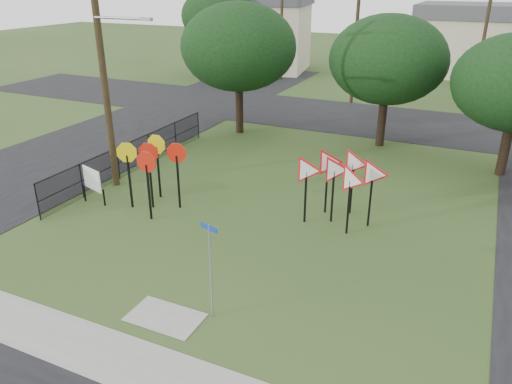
% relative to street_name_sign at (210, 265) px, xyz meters
% --- Properties ---
extents(ground, '(140.00, 140.00, 0.00)m').
position_rel_street_name_sign_xyz_m(ground, '(-1.13, 1.80, -1.60)').
color(ground, '#2A461A').
extents(sidewalk, '(30.00, 1.60, 0.02)m').
position_rel_street_name_sign_xyz_m(sidewalk, '(-1.13, -2.40, -1.59)').
color(sidewalk, gray).
rests_on(sidewalk, ground).
extents(street_left, '(8.00, 50.00, 0.02)m').
position_rel_street_name_sign_xyz_m(street_left, '(-13.13, 11.80, -1.59)').
color(street_left, black).
rests_on(street_left, ground).
extents(street_far, '(60.00, 8.00, 0.02)m').
position_rel_street_name_sign_xyz_m(street_far, '(-1.13, 21.80, -1.59)').
color(street_far, black).
rests_on(street_far, ground).
extents(curb_pad, '(2.00, 1.20, 0.02)m').
position_rel_street_name_sign_xyz_m(curb_pad, '(-1.13, -0.60, -1.59)').
color(curb_pad, gray).
rests_on(curb_pad, ground).
extents(street_name_sign, '(0.56, 0.18, 2.77)m').
position_rel_street_name_sign_xyz_m(street_name_sign, '(0.00, 0.00, 0.00)').
color(street_name_sign, '#919399').
rests_on(street_name_sign, ground).
extents(stop_sign_cluster, '(2.54, 1.95, 2.70)m').
position_rel_street_name_sign_xyz_m(stop_sign_cluster, '(-5.48, 5.08, 0.38)').
color(stop_sign_cluster, black).
rests_on(stop_sign_cluster, ground).
extents(yield_sign_cluster, '(3.38, 1.95, 2.64)m').
position_rel_street_name_sign_xyz_m(yield_sign_cluster, '(1.42, 6.96, 0.33)').
color(yield_sign_cluster, black).
rests_on(yield_sign_cluster, ground).
extents(info_board, '(1.16, 0.41, 1.51)m').
position_rel_street_name_sign_xyz_m(info_board, '(-7.92, 4.35, -0.60)').
color(info_board, black).
rests_on(info_board, ground).
extents(utility_pole_main, '(3.55, 0.33, 10.00)m').
position_rel_street_name_sign_xyz_m(utility_pole_main, '(-8.36, 6.30, 3.61)').
color(utility_pole_main, '#382B1A').
rests_on(utility_pole_main, ground).
extents(far_pole_a, '(1.40, 0.24, 9.00)m').
position_rel_street_name_sign_xyz_m(far_pole_a, '(-3.13, 25.80, 3.00)').
color(far_pole_a, '#382B1A').
rests_on(far_pole_a, ground).
extents(far_pole_b, '(1.40, 0.24, 8.50)m').
position_rel_street_name_sign_xyz_m(far_pole_b, '(4.87, 29.80, 2.75)').
color(far_pole_b, '#382B1A').
rests_on(far_pole_b, ground).
extents(far_pole_c, '(1.40, 0.24, 9.00)m').
position_rel_street_name_sign_xyz_m(far_pole_c, '(-11.13, 31.80, 3.00)').
color(far_pole_c, '#382B1A').
rests_on(far_pole_c, ground).
extents(fence_run, '(0.05, 11.55, 1.50)m').
position_rel_street_name_sign_xyz_m(fence_run, '(-8.73, 8.05, -0.82)').
color(fence_run, black).
rests_on(fence_run, ground).
extents(house_left, '(10.58, 8.88, 7.20)m').
position_rel_street_name_sign_xyz_m(house_left, '(-15.13, 35.80, 2.05)').
color(house_left, beige).
rests_on(house_left, ground).
extents(house_mid, '(8.40, 8.40, 6.20)m').
position_rel_street_name_sign_xyz_m(house_mid, '(2.87, 41.80, 1.55)').
color(house_mid, beige).
rests_on(house_mid, ground).
extents(tree_near_left, '(6.40, 6.40, 7.27)m').
position_rel_street_name_sign_xyz_m(tree_near_left, '(-7.13, 15.80, 3.25)').
color(tree_near_left, black).
rests_on(tree_near_left, ground).
extents(tree_near_mid, '(6.00, 6.00, 6.80)m').
position_rel_street_name_sign_xyz_m(tree_near_mid, '(0.87, 16.80, 2.94)').
color(tree_near_mid, black).
rests_on(tree_near_mid, ground).
extents(tree_far_left, '(6.80, 6.80, 7.73)m').
position_rel_street_name_sign_xyz_m(tree_far_left, '(-17.13, 31.80, 3.57)').
color(tree_far_left, black).
rests_on(tree_far_left, ground).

